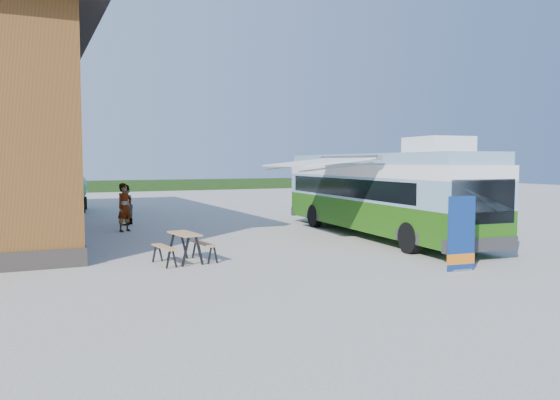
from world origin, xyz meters
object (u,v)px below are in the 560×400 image
banner (461,240)px  slurry_tanker (71,190)px  bus (378,191)px  person_a (125,207)px  person_b (125,205)px  picnic_table (185,240)px

banner → slurry_tanker: slurry_tanker is taller
bus → banner: bus is taller
person_a → slurry_tanker: bearing=62.2°
person_b → person_a: bearing=20.2°
picnic_table → banner: bearing=-41.0°
person_b → slurry_tanker: 8.14m
person_b → slurry_tanker: slurry_tanker is taller
bus → picnic_table: size_ratio=7.29×
picnic_table → person_b: 9.88m
bus → slurry_tanker: bus is taller
slurry_tanker → bus: bearing=-51.0°
bus → banner: 6.65m
bus → person_a: size_ratio=6.06×
bus → picnic_table: (-7.94, -2.26, -1.07)m
picnic_table → person_a: bearing=85.7°
picnic_table → person_b: (-0.03, 9.88, 0.26)m
person_a → slurry_tanker: 10.29m
bus → person_b: bus is taller
picnic_table → person_a: size_ratio=0.83×
banner → picnic_table: 7.29m
person_a → person_b: size_ratio=1.10×
bus → banner: (-1.88, -6.31, -0.91)m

